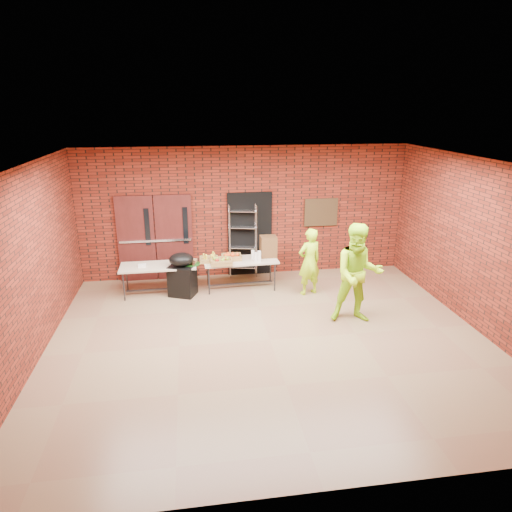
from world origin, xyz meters
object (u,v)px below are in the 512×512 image
at_px(covered_grill, 182,274).
at_px(table_right, 241,262).
at_px(table_left, 158,268).
at_px(wire_rack, 243,241).
at_px(volunteer_woman, 309,262).
at_px(volunteer_man, 358,274).
at_px(coffee_dispenser, 268,246).

bearing_deg(covered_grill, table_right, 32.55).
bearing_deg(table_left, wire_rack, 21.78).
bearing_deg(wire_rack, covered_grill, -134.07).
height_order(volunteer_woman, volunteer_man, volunteer_man).
xyz_separation_m(table_right, covered_grill, (-1.35, -0.22, -0.14)).
relative_size(coffee_dispenser, volunteer_woman, 0.32).
bearing_deg(coffee_dispenser, table_left, -174.72).
bearing_deg(coffee_dispenser, volunteer_man, -57.46).
bearing_deg(volunteer_woman, volunteer_man, 93.46).
height_order(table_right, covered_grill, covered_grill).
relative_size(covered_grill, volunteer_man, 0.50).
bearing_deg(wire_rack, coffee_dispenser, -36.14).
distance_m(table_right, covered_grill, 1.37).
distance_m(table_right, volunteer_man, 2.91).
distance_m(table_left, volunteer_woman, 3.40).
distance_m(wire_rack, coffee_dispenser, 0.81).
bearing_deg(wire_rack, volunteer_woman, -31.98).
distance_m(table_left, table_right, 1.87).
relative_size(table_right, coffee_dispenser, 3.51).
xyz_separation_m(covered_grill, volunteer_man, (3.41, -1.79, 0.50)).
distance_m(coffee_dispenser, volunteer_woman, 1.09).
xyz_separation_m(table_left, covered_grill, (0.52, -0.15, -0.13)).
height_order(wire_rack, table_left, wire_rack).
bearing_deg(coffee_dispenser, wire_rack, 131.34).
bearing_deg(covered_grill, volunteer_woman, 16.57).
xyz_separation_m(table_left, coffee_dispenser, (2.55, 0.24, 0.31)).
xyz_separation_m(wire_rack, volunteer_woman, (1.34, -1.32, -0.14)).
relative_size(covered_grill, volunteer_woman, 0.65).
xyz_separation_m(wire_rack, coffee_dispenser, (0.53, -0.60, 0.03)).
bearing_deg(table_left, volunteer_man, -27.03).
bearing_deg(covered_grill, volunteer_man, -4.46).
bearing_deg(coffee_dispenser, volunteer_woman, -41.40).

